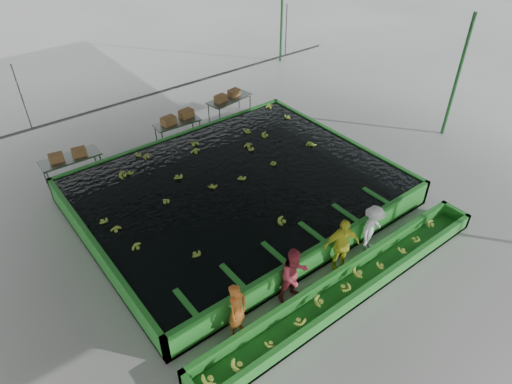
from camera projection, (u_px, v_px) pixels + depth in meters
ground at (265, 224)px, 14.73m from camera, size 80.00×80.00×0.00m
shed_roof at (268, 77)px, 11.74m from camera, size 20.00×22.00×0.04m
shed_posts at (267, 159)px, 13.24m from camera, size 20.00×22.00×5.00m
flotation_tank at (238, 191)px, 15.41m from camera, size 10.00×8.00×0.90m
tank_water at (238, 181)px, 15.17m from camera, size 9.70×7.70×0.00m
sorting_trough at (349, 286)px, 12.31m from camera, size 10.00×1.00×0.50m
cableway_rail at (178, 87)px, 16.10m from camera, size 0.08×0.08×14.00m
rail_hanger_left at (22, 98)px, 13.04m from camera, size 0.04×0.04×2.00m
rail_hanger_right at (286, 31)px, 17.96m from camera, size 0.04×0.04×2.00m
worker_a at (237, 311)px, 10.92m from camera, size 0.71×0.60×1.66m
worker_b at (294, 275)px, 11.81m from camera, size 0.92×0.76×1.70m
worker_c at (341, 245)px, 12.64m from camera, size 1.14×0.82×1.79m
worker_d at (372, 229)px, 13.35m from camera, size 1.15×0.84×1.59m
packing_table_left at (73, 168)px, 16.48m from camera, size 2.09×0.88×0.94m
packing_table_mid at (178, 131)px, 18.76m from camera, size 1.92×0.85×0.86m
packing_table_right at (230, 108)px, 20.37m from camera, size 2.17×1.11×0.94m
box_stack_left at (69, 158)px, 16.16m from camera, size 1.31×0.53×0.27m
box_stack_mid at (178, 120)px, 18.60m from camera, size 1.49×0.57×0.31m
box_stack_right at (228, 98)px, 20.07m from camera, size 1.36×0.55×0.28m
floating_bananas at (224, 171)px, 15.68m from camera, size 8.66×5.91×0.12m
trough_bananas at (350, 282)px, 12.22m from camera, size 9.62×0.64×0.13m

